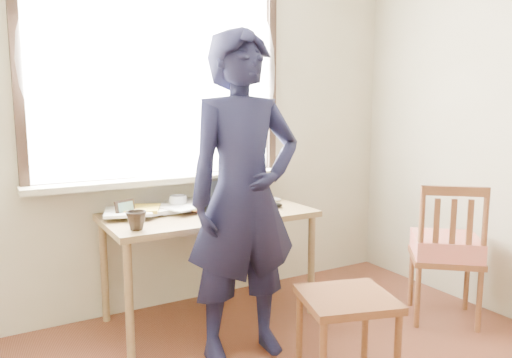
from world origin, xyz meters
TOP-DOWN VIEW (x-y plane):
  - room_shell at (-0.02, 0.20)m, footprint 3.52×4.02m
  - desk at (-0.01, 1.63)m, footprint 1.36×0.68m
  - laptop at (0.10, 1.59)m, footprint 0.39×0.36m
  - mug_white at (-0.15, 1.83)m, footprint 0.17×0.17m
  - mug_dark at (-0.56, 1.42)m, footprint 0.16×0.16m
  - mouse at (0.46, 1.53)m, footprint 0.10×0.07m
  - desk_clutter at (-0.32, 1.83)m, footprint 0.88×0.56m
  - book_a at (-0.46, 1.85)m, footprint 0.24×0.30m
  - book_b at (0.44, 1.83)m, footprint 0.18×0.24m
  - picture_frame at (-0.54, 1.73)m, footprint 0.14×0.07m
  - work_chair at (0.28, 0.56)m, footprint 0.56×0.55m
  - side_chair at (1.34, 0.81)m, footprint 0.60×0.60m
  - person at (-0.04, 1.09)m, footprint 0.70×0.48m

SIDE VIEW (x-z plane):
  - work_chair at x=0.28m, z-range 0.16..0.63m
  - side_chair at x=1.34m, z-range 0.02..0.96m
  - desk at x=-0.01m, z-range 0.29..1.02m
  - book_b at x=0.44m, z-range 0.73..0.75m
  - book_a at x=-0.46m, z-range 0.73..0.76m
  - mouse at x=0.46m, z-range 0.73..0.77m
  - desk_clutter at x=-0.32m, z-range 0.73..0.79m
  - mug_white at x=-0.15m, z-range 0.73..0.83m
  - laptop at x=0.10m, z-range 0.67..0.89m
  - mug_dark at x=-0.56m, z-range 0.73..0.84m
  - picture_frame at x=-0.54m, z-range 0.73..0.84m
  - person at x=-0.04m, z-range 0.00..1.85m
  - room_shell at x=-0.02m, z-range 0.33..2.94m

